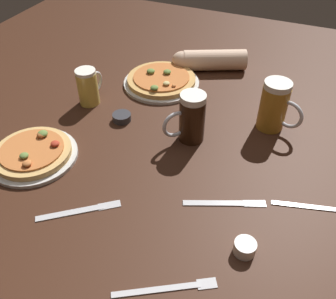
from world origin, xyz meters
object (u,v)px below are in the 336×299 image
object	(u,v)px
knife_spare	(225,203)
beer_mug_amber	(191,118)
beer_mug_pale	(275,106)
pizza_plate_far	(161,81)
knife_right	(79,211)
diner_arm	(207,60)
ramekin_sauce	(245,248)
fork_left	(318,207)
pizza_plate_near	(33,153)
ramekin_butter	(122,117)
fork_spare	(167,288)
beer_mug_dark	(88,86)

from	to	relation	value
knife_spare	beer_mug_amber	bearing A→B (deg)	129.50
beer_mug_pale	pizza_plate_far	bearing A→B (deg)	166.38
knife_right	diner_arm	world-z (taller)	diner_arm
ramekin_sauce	fork_left	size ratio (longest dim) A/B	0.23
pizza_plate_far	beer_mug_pale	bearing A→B (deg)	-13.62
pizza_plate_near	pizza_plate_far	world-z (taller)	same
fork_left	diner_arm	bearing A→B (deg)	130.63
beer_mug_pale	knife_right	distance (m)	0.69
pizza_plate_near	knife_right	bearing A→B (deg)	-27.12
diner_arm	ramekin_sauce	bearing A→B (deg)	-65.70
knife_spare	ramekin_sauce	bearing A→B (deg)	-56.53
beer_mug_amber	ramekin_butter	distance (m)	0.26
beer_mug_amber	knife_right	world-z (taller)	beer_mug_amber
pizza_plate_far	knife_right	bearing A→B (deg)	-84.98
fork_left	beer_mug_amber	bearing A→B (deg)	161.24
beer_mug_amber	ramekin_sauce	xyz separation A→B (m)	(0.27, -0.35, -0.07)
ramekin_butter	fork_spare	xyz separation A→B (m)	(0.39, -0.51, -0.01)
beer_mug_pale	fork_left	size ratio (longest dim) A/B	0.74
diner_arm	beer_mug_pale	bearing A→B (deg)	-41.96
beer_mug_amber	ramekin_butter	xyz separation A→B (m)	(-0.25, 0.00, -0.07)
fork_spare	diner_arm	bearing A→B (deg)	103.56
beer_mug_dark	ramekin_sauce	size ratio (longest dim) A/B	2.49
pizza_plate_near	diner_arm	size ratio (longest dim) A/B	0.89
beer_mug_dark	ramekin_sauce	world-z (taller)	beer_mug_dark
knife_spare	diner_arm	xyz separation A→B (m)	(-0.28, 0.68, 0.04)
beer_mug_dark	beer_mug_amber	xyz separation A→B (m)	(0.41, -0.06, 0.02)
ramekin_butter	knife_right	distance (m)	0.41
pizza_plate_near	beer_mug_dark	size ratio (longest dim) A/B	2.01
fork_left	fork_spare	distance (m)	0.46
beer_mug_dark	beer_mug_amber	bearing A→B (deg)	-7.97
fork_left	pizza_plate_far	bearing A→B (deg)	146.98
knife_spare	pizza_plate_near	bearing A→B (deg)	-175.23
knife_right	fork_left	bearing A→B (deg)	23.92
ramekin_butter	knife_right	world-z (taller)	ramekin_butter
knife_spare	diner_arm	world-z (taller)	diner_arm
pizza_plate_near	ramekin_butter	size ratio (longest dim) A/B	4.17
pizza_plate_near	fork_spare	distance (m)	0.59
ramekin_sauce	diner_arm	bearing A→B (deg)	114.30
ramekin_sauce	ramekin_butter	distance (m)	0.63
ramekin_butter	fork_spare	bearing A→B (deg)	-52.78
beer_mug_pale	knife_spare	size ratio (longest dim) A/B	0.80
pizza_plate_near	beer_mug_pale	bearing A→B (deg)	34.43
beer_mug_dark	beer_mug_amber	size ratio (longest dim) A/B	0.80
ramekin_sauce	ramekin_butter	xyz separation A→B (m)	(-0.52, 0.35, -0.00)
beer_mug_pale	ramekin_butter	xyz separation A→B (m)	(-0.48, -0.16, -0.07)
pizza_plate_far	fork_spare	bearing A→B (deg)	-65.39
beer_mug_dark	pizza_plate_far	bearing A→B (deg)	48.58
beer_mug_dark	knife_spare	size ratio (longest dim) A/B	0.62
beer_mug_pale	ramekin_sauce	xyz separation A→B (m)	(0.04, -0.51, -0.07)
beer_mug_amber	diner_arm	world-z (taller)	beer_mug_amber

